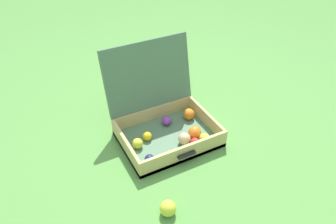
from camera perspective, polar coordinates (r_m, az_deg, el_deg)
The scene contains 3 objects.
ground_plane at distance 2.07m, azimuth 1.65°, elevation -4.60°, with size 16.00×16.00×0.00m, color #569342.
open_suitcase at distance 2.03m, azimuth -0.66°, elevation -1.19°, with size 0.57×0.56×0.54m.
stray_ball_on_grass at distance 1.66m, azimuth -0.00°, elevation -16.34°, with size 0.08×0.08×0.08m, color #CCDB38.
Camera 1 is at (-0.77, -1.34, 1.38)m, focal length 35.17 mm.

